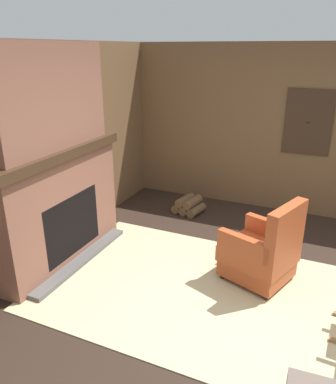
# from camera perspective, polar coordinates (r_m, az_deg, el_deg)

# --- Properties ---
(ground_plane) EXTENTS (14.00, 14.00, 0.00)m
(ground_plane) POSITION_cam_1_polar(r_m,az_deg,el_deg) (4.01, 13.18, -16.77)
(ground_plane) COLOR #2D2119
(wood_panel_wall_left) EXTENTS (0.06, 5.81, 2.51)m
(wood_panel_wall_left) POSITION_cam_1_polar(r_m,az_deg,el_deg) (4.56, -19.69, 5.03)
(wood_panel_wall_left) COLOR brown
(wood_panel_wall_left) RESTS_ON ground
(wood_panel_wall_back) EXTENTS (5.81, 0.09, 2.51)m
(wood_panel_wall_back) POSITION_cam_1_polar(r_m,az_deg,el_deg) (5.92, 19.38, 8.61)
(wood_panel_wall_back) COLOR brown
(wood_panel_wall_back) RESTS_ON ground
(fireplace_hearth) EXTENTS (0.64, 1.95, 1.39)m
(fireplace_hearth) POSITION_cam_1_polar(r_m,az_deg,el_deg) (4.58, -16.47, -2.07)
(fireplace_hearth) COLOR brown
(fireplace_hearth) RESTS_ON ground
(chimney_breast) EXTENTS (0.38, 1.63, 1.10)m
(chimney_breast) POSITION_cam_1_polar(r_m,az_deg,el_deg) (4.27, -18.36, 13.60)
(chimney_breast) COLOR brown
(chimney_breast) RESTS_ON fireplace_hearth
(area_rug) EXTENTS (3.61, 2.20, 0.01)m
(area_rug) POSITION_cam_1_polar(r_m,az_deg,el_deg) (4.11, 6.82, -15.15)
(area_rug) COLOR #C6B789
(area_rug) RESTS_ON ground
(armchair) EXTENTS (0.86, 0.83, 0.97)m
(armchair) POSITION_cam_1_polar(r_m,az_deg,el_deg) (4.22, 14.15, -9.00)
(armchair) COLOR #A84723
(armchair) RESTS_ON ground
(firewood_stack) EXTENTS (0.48, 0.45, 0.26)m
(firewood_stack) POSITION_cam_1_polar(r_m,az_deg,el_deg) (5.87, 3.17, -2.06)
(firewood_stack) COLOR brown
(firewood_stack) RESTS_ON ground
(oil_lamp_vase) EXTENTS (0.09, 0.09, 0.30)m
(oil_lamp_vase) POSITION_cam_1_polar(r_m,az_deg,el_deg) (4.04, -22.53, 6.25)
(oil_lamp_vase) COLOR #47708E
(oil_lamp_vase) RESTS_ON fireplace_hearth
(storage_case) EXTENTS (0.13, 0.25, 0.12)m
(storage_case) POSITION_cam_1_polar(r_m,az_deg,el_deg) (4.47, -17.07, 7.59)
(storage_case) COLOR black
(storage_case) RESTS_ON fireplace_hearth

